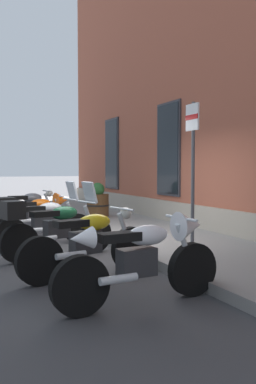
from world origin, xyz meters
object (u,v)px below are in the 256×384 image
Objects in this scene: motorcycle_green_touring at (54,227)px; barrel_planter at (98,202)px; motorcycle_orange_sport at (40,212)px; motorcycle_white_sport at (147,256)px; motorcycle_silver_touring at (40,220)px; motorcycle_grey_naked at (29,210)px; parking_sign at (193,156)px; motorcycle_yellow_naked at (90,244)px.

motorcycle_green_touring is 5.06m from barrel_planter.
motorcycle_orange_sport is at bearing -50.00° from barrel_planter.
barrel_planter is at bearing 164.46° from motorcycle_white_sport.
motorcycle_green_touring is at bearing -28.61° from barrel_planter.
motorcycle_white_sport is at bearing 4.98° from motorcycle_silver_touring.
motorcycle_grey_naked is 6.87m from motorcycle_white_sport.
motorcycle_grey_naked is at bearing -161.78° from parking_sign.
barrel_planter is (-5.91, 2.25, 0.08)m from motorcycle_yellow_naked.
motorcycle_silver_touring is (1.47, -0.30, 0.00)m from motorcycle_orange_sport.
parking_sign reaches higher than motorcycle_white_sport.
motorcycle_silver_touring is 2.05× the size of barrel_planter.
parking_sign reaches higher than motorcycle_grey_naked.
barrel_planter is at bearing 151.39° from motorcycle_green_touring.
motorcycle_grey_naked is 5.43m from motorcycle_yellow_naked.
motorcycle_green_touring reaches higher than motorcycle_white_sport.
barrel_planter is at bearing 130.00° from motorcycle_orange_sport.
parking_sign is 5.86m from barrel_planter.
barrel_planter is (-1.76, 2.10, 0.03)m from motorcycle_orange_sport.
motorcycle_silver_touring reaches higher than motorcycle_orange_sport.
motorcycle_white_sport is 7.62m from barrel_planter.
parking_sign reaches higher than motorcycle_yellow_naked.
motorcycle_orange_sport is at bearing 177.97° from motorcycle_yellow_naked.
barrel_planter is (-4.44, 2.42, 0.01)m from motorcycle_green_touring.
motorcycle_green_touring is 2.15× the size of barrel_planter.
barrel_planter is (-0.47, 2.11, 0.08)m from motorcycle_grey_naked.
motorcycle_white_sport is (2.90, 0.38, 0.02)m from motorcycle_green_touring.
motorcycle_white_sport is at bearing 7.49° from motorcycle_green_touring.
motorcycle_yellow_naked is at bearing -84.21° from parking_sign.
motorcycle_white_sport is at bearing 0.61° from motorcycle_orange_sport.
motorcycle_white_sport reaches higher than motorcycle_orange_sport.
motorcycle_silver_touring is at bearing -36.59° from barrel_planter.
motorcycle_green_touring is at bearing -6.85° from motorcycle_orange_sport.
motorcycle_white_sport reaches higher than motorcycle_grey_naked.
motorcycle_white_sport is (6.87, 0.06, 0.09)m from motorcycle_grey_naked.
parking_sign is (-0.19, 1.87, 1.29)m from motorcycle_yellow_naked.
parking_sign is at bearing 95.79° from motorcycle_yellow_naked.
motorcycle_silver_touring is 0.95× the size of motorcycle_green_touring.
motorcycle_grey_naked is 0.92× the size of motorcycle_green_touring.
barrel_planter reaches higher than motorcycle_orange_sport.
motorcycle_white_sport reaches higher than motorcycle_yellow_naked.
motorcycle_green_touring is (2.68, -0.32, 0.01)m from motorcycle_orange_sport.
motorcycle_grey_naked is at bearing 173.91° from motorcycle_silver_touring.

